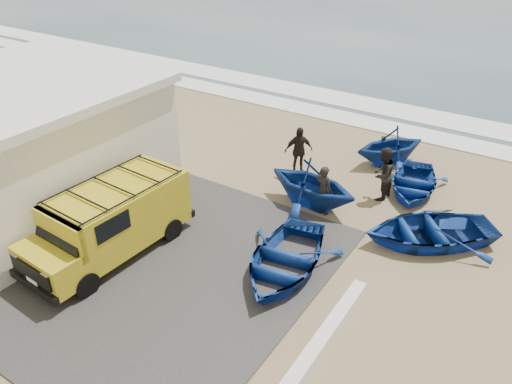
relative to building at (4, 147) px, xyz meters
The scene contains 15 objects.
ground 8.06m from the building, 14.93° to the left, with size 160.00×160.00×0.00m, color #907853.
slab 5.90m from the building, ahead, with size 12.00×10.00×0.05m, color #3D3B38.
surf_line 16.02m from the building, 61.82° to the left, with size 180.00×1.60×0.06m, color white.
surf_wash 18.25m from the building, 65.56° to the left, with size 180.00×2.20×0.04m, color white.
building is the anchor object (origin of this frame).
parapet 12.68m from the building, ahead, with size 0.35×6.00×0.55m, color silver.
van 5.39m from the building, ahead, with size 2.36×5.37×2.26m.
boat_near_left 10.48m from the building, 10.23° to the left, with size 2.94×4.11×0.85m, color navy.
boat_near_right 14.55m from the building, 22.95° to the left, with size 3.00×4.20×0.87m, color navy.
boat_mid_left 10.77m from the building, 31.57° to the left, with size 2.96×3.43×1.80m, color navy.
boat_mid_right 14.74m from the building, 35.69° to the left, with size 2.50×3.50×0.72m, color navy.
boat_far_left 14.64m from the building, 45.23° to the left, with size 2.69×3.11×1.64m, color navy.
fisherman_front 11.14m from the building, 29.04° to the left, with size 0.66×0.43×1.82m, color black.
fisherman_middle 13.34m from the building, 33.99° to the left, with size 0.98×0.76×2.01m, color black.
fisherman_back 10.70m from the building, 45.13° to the left, with size 1.15×0.48×1.97m, color black.
Camera 1 is at (8.32, -10.36, 9.47)m, focal length 35.00 mm.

